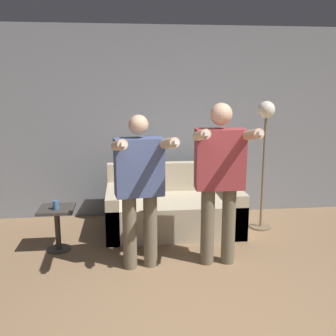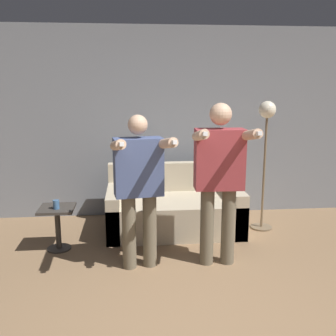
{
  "view_description": "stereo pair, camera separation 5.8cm",
  "coord_description": "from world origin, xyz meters",
  "px_view_note": "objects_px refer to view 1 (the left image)",
  "views": [
    {
      "loc": [
        -0.6,
        -2.24,
        1.84
      ],
      "look_at": [
        -0.13,
        1.99,
        0.92
      ],
      "focal_mm": 42.0,
      "sensor_mm": 36.0,
      "label": 1
    },
    {
      "loc": [
        -0.54,
        -2.24,
        1.84
      ],
      "look_at": [
        -0.13,
        1.99,
        0.92
      ],
      "focal_mm": 42.0,
      "sensor_mm": 36.0,
      "label": 2
    }
  ],
  "objects_px": {
    "couch": "(173,209)",
    "side_table": "(57,220)",
    "cup": "(56,205)",
    "person_right": "(220,173)",
    "person_left": "(140,182)",
    "floor_lamp": "(265,132)",
    "cat": "(141,158)"
  },
  "relations": [
    {
      "from": "floor_lamp",
      "to": "cup",
      "type": "distance_m",
      "value": 2.64
    },
    {
      "from": "person_right",
      "to": "side_table",
      "type": "bearing_deg",
      "value": 164.55
    },
    {
      "from": "floor_lamp",
      "to": "side_table",
      "type": "height_order",
      "value": "floor_lamp"
    },
    {
      "from": "cat",
      "to": "side_table",
      "type": "relative_size",
      "value": 1.07
    },
    {
      "from": "couch",
      "to": "side_table",
      "type": "relative_size",
      "value": 3.37
    },
    {
      "from": "couch",
      "to": "floor_lamp",
      "type": "bearing_deg",
      "value": -3.69
    },
    {
      "from": "couch",
      "to": "cat",
      "type": "height_order",
      "value": "cat"
    },
    {
      "from": "person_right",
      "to": "floor_lamp",
      "type": "xyz_separation_m",
      "value": [
        0.8,
        0.96,
        0.28
      ]
    },
    {
      "from": "person_left",
      "to": "person_right",
      "type": "distance_m",
      "value": 0.8
    },
    {
      "from": "floor_lamp",
      "to": "side_table",
      "type": "distance_m",
      "value": 2.69
    },
    {
      "from": "couch",
      "to": "person_left",
      "type": "bearing_deg",
      "value": -113.82
    },
    {
      "from": "cup",
      "to": "person_right",
      "type": "bearing_deg",
      "value": -15.7
    },
    {
      "from": "person_left",
      "to": "floor_lamp",
      "type": "bearing_deg",
      "value": 22.73
    },
    {
      "from": "person_left",
      "to": "floor_lamp",
      "type": "height_order",
      "value": "floor_lamp"
    },
    {
      "from": "person_left",
      "to": "side_table",
      "type": "xyz_separation_m",
      "value": [
        -0.91,
        0.53,
        -0.56
      ]
    },
    {
      "from": "person_left",
      "to": "person_right",
      "type": "height_order",
      "value": "person_right"
    },
    {
      "from": "couch",
      "to": "cup",
      "type": "bearing_deg",
      "value": -157.68
    },
    {
      "from": "couch",
      "to": "cat",
      "type": "distance_m",
      "value": 0.81
    },
    {
      "from": "floor_lamp",
      "to": "couch",
      "type": "bearing_deg",
      "value": 176.31
    },
    {
      "from": "couch",
      "to": "person_left",
      "type": "height_order",
      "value": "person_left"
    },
    {
      "from": "floor_lamp",
      "to": "person_right",
      "type": "bearing_deg",
      "value": -129.74
    },
    {
      "from": "person_left",
      "to": "cup",
      "type": "relative_size",
      "value": 15.71
    },
    {
      "from": "side_table",
      "to": "cup",
      "type": "relative_size",
      "value": 5.01
    },
    {
      "from": "person_right",
      "to": "side_table",
      "type": "xyz_separation_m",
      "value": [
        -1.7,
        0.53,
        -0.63
      ]
    },
    {
      "from": "cup",
      "to": "couch",
      "type": "bearing_deg",
      "value": 22.32
    },
    {
      "from": "side_table",
      "to": "cup",
      "type": "xyz_separation_m",
      "value": [
        0.01,
        -0.05,
        0.2
      ]
    },
    {
      "from": "couch",
      "to": "side_table",
      "type": "bearing_deg",
      "value": -159.78
    },
    {
      "from": "person_left",
      "to": "cup",
      "type": "height_order",
      "value": "person_left"
    },
    {
      "from": "couch",
      "to": "person_left",
      "type": "xyz_separation_m",
      "value": [
        -0.46,
        -1.04,
        0.64
      ]
    },
    {
      "from": "couch",
      "to": "side_table",
      "type": "distance_m",
      "value": 1.45
    },
    {
      "from": "cat",
      "to": "side_table",
      "type": "distance_m",
      "value": 1.41
    },
    {
      "from": "couch",
      "to": "side_table",
      "type": "height_order",
      "value": "couch"
    }
  ]
}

